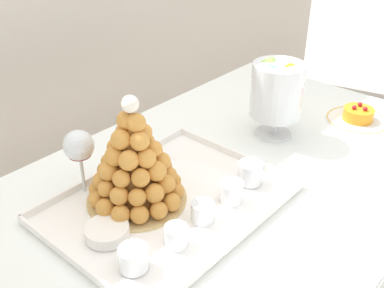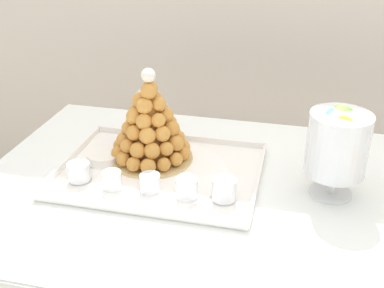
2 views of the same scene
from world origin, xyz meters
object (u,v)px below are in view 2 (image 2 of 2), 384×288
at_px(dessert_cup_mid_left, 112,181).
at_px(dessert_cup_centre, 150,183).
at_px(serving_tray, 160,172).
at_px(dessert_cup_mid_right, 187,188).
at_px(wine_glass, 145,102).
at_px(creme_brulee_ramekin, 104,157).
at_px(dessert_cup_right, 224,190).
at_px(macaron_goblet, 338,145).
at_px(dessert_cup_left, 79,172).
at_px(croquembouche, 150,126).

height_order(dessert_cup_mid_left, dessert_cup_centre, dessert_cup_mid_left).
distance_m(serving_tray, dessert_cup_mid_right, 0.15).
bearing_deg(wine_glass, creme_brulee_ramekin, -112.62).
bearing_deg(serving_tray, creme_brulee_ramekin, 174.46).
bearing_deg(dessert_cup_mid_left, dessert_cup_right, 3.46).
relative_size(dessert_cup_mid_left, dessert_cup_mid_right, 0.89).
distance_m(dessert_cup_mid_left, wine_glass, 0.31).
height_order(dessert_cup_mid_left, wine_glass, wine_glass).
distance_m(dessert_cup_right, wine_glass, 0.42).
distance_m(dessert_cup_mid_right, macaron_goblet, 0.38).
bearing_deg(dessert_cup_left, dessert_cup_mid_right, -2.46).
distance_m(croquembouche, dessert_cup_left, 0.23).
height_order(croquembouche, wine_glass, croquembouche).
xyz_separation_m(serving_tray, dessert_cup_centre, (0.00, -0.10, 0.02)).
xyz_separation_m(dessert_cup_left, macaron_goblet, (0.65, 0.09, 0.11)).
xyz_separation_m(dessert_cup_mid_left, dessert_cup_centre, (0.10, 0.01, -0.00)).
bearing_deg(croquembouche, dessert_cup_mid_left, -106.08).
bearing_deg(dessert_cup_left, creme_brulee_ramekin, 77.51).
relative_size(serving_tray, macaron_goblet, 2.25).
distance_m(dessert_cup_mid_left, dessert_cup_mid_right, 0.19).
height_order(serving_tray, dessert_cup_right, dessert_cup_right).
height_order(dessert_cup_mid_left, dessert_cup_mid_right, dessert_cup_mid_right).
distance_m(serving_tray, croquembouche, 0.13).
distance_m(dessert_cup_centre, macaron_goblet, 0.47).
distance_m(serving_tray, wine_glass, 0.24).
distance_m(dessert_cup_centre, dessert_cup_right, 0.19).
height_order(creme_brulee_ramekin, macaron_goblet, macaron_goblet).
distance_m(croquembouche, creme_brulee_ramekin, 0.16).
relative_size(dessert_cup_mid_right, macaron_goblet, 0.23).
bearing_deg(dessert_cup_mid_right, dessert_cup_left, 177.54).
distance_m(dessert_cup_centre, creme_brulee_ramekin, 0.21).
height_order(dessert_cup_mid_left, creme_brulee_ramekin, dessert_cup_mid_left).
relative_size(dessert_cup_mid_left, wine_glass, 0.29).
bearing_deg(dessert_cup_centre, dessert_cup_left, 177.79).
relative_size(croquembouche, dessert_cup_centre, 5.14).
relative_size(dessert_cup_mid_left, creme_brulee_ramekin, 0.52).
distance_m(dessert_cup_left, dessert_cup_centre, 0.20).
xyz_separation_m(croquembouche, dessert_cup_right, (0.24, -0.16, -0.08)).
bearing_deg(macaron_goblet, wine_glass, 161.50).
xyz_separation_m(dessert_cup_mid_right, macaron_goblet, (0.35, 0.11, 0.11)).
height_order(croquembouche, creme_brulee_ramekin, croquembouche).
bearing_deg(dessert_cup_mid_left, serving_tray, 50.00).
bearing_deg(creme_brulee_ramekin, dessert_cup_centre, -33.69).
bearing_deg(serving_tray, dessert_cup_mid_left, -130.00).
xyz_separation_m(dessert_cup_mid_right, wine_glass, (-0.20, 0.29, 0.10)).
xyz_separation_m(dessert_cup_centre, creme_brulee_ramekin, (-0.17, 0.12, -0.01)).
height_order(dessert_cup_mid_left, dessert_cup_right, dessert_cup_right).
height_order(dessert_cup_centre, macaron_goblet, macaron_goblet).
bearing_deg(macaron_goblet, serving_tray, -179.65).
relative_size(serving_tray, wine_glass, 3.18).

